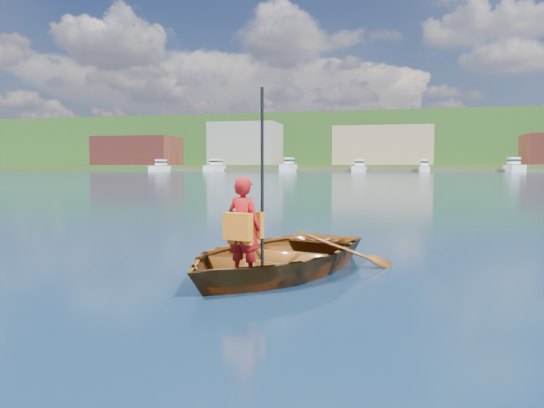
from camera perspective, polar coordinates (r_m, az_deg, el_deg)
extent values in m
plane|color=#14203E|center=(6.30, 2.25, -8.41)|extent=(600.00, 600.00, 0.00)
imported|color=brown|center=(6.84, 0.16, -5.63)|extent=(3.39, 4.04, 0.72)
imported|color=#9D1212|center=(5.94, -3.05, -2.58)|extent=(0.48, 0.38, 1.14)
cube|color=orange|center=(5.84, -3.71, -2.43)|extent=(0.35, 0.20, 0.30)
cube|color=orange|center=(6.04, -2.41, -2.21)|extent=(0.35, 0.18, 0.30)
cube|color=orange|center=(5.96, -3.04, -4.04)|extent=(0.35, 0.30, 0.05)
cylinder|color=black|center=(5.95, -1.06, 2.22)|extent=(0.05, 0.05, 2.14)
cube|color=#3D6026|center=(196.03, 13.53, 3.79)|extent=(400.00, 80.00, 2.00)
cube|color=#30481D|center=(246.22, 13.64, 6.13)|extent=(400.00, 100.00, 22.00)
cube|color=brown|center=(154.18, 16.43, 3.48)|extent=(160.05, 6.80, 0.80)
cube|color=brown|center=(193.92, -14.28, 5.55)|extent=(28.00, 16.00, 10.00)
cube|color=#9C988E|center=(178.70, -2.83, 6.45)|extent=(22.00, 16.00, 14.00)
cube|color=tan|center=(171.27, 11.84, 6.14)|extent=(30.00, 16.00, 12.00)
cube|color=white|center=(165.56, -11.98, 3.70)|extent=(2.79, 9.95, 1.87)
cube|color=white|center=(166.46, -11.84, 4.40)|extent=(1.95, 4.48, 1.80)
cube|color=black|center=(166.46, -11.84, 4.44)|extent=(2.01, 4.68, 0.50)
cube|color=white|center=(158.64, -6.19, 3.78)|extent=(3.13, 11.18, 1.99)
cube|color=white|center=(159.69, -6.06, 4.53)|extent=(2.19, 5.03, 1.80)
cube|color=black|center=(159.70, -6.06, 4.57)|extent=(2.25, 5.25, 0.50)
cube|color=white|center=(152.41, 1.77, 3.83)|extent=(3.02, 10.80, 2.28)
cube|color=white|center=(153.48, 1.85, 4.68)|extent=(2.12, 4.86, 1.80)
cube|color=black|center=(153.48, 1.85, 4.72)|extent=(2.18, 5.07, 0.50)
cube|color=white|center=(149.49, 9.39, 3.69)|extent=(3.34, 11.94, 1.74)
cube|color=white|center=(150.68, 9.43, 4.44)|extent=(2.34, 5.37, 1.80)
cube|color=black|center=(150.68, 9.43, 4.47)|extent=(2.41, 5.61, 0.50)
cube|color=white|center=(149.13, 16.06, 3.59)|extent=(2.56, 9.14, 1.71)
cube|color=white|center=(150.05, 16.06, 4.33)|extent=(1.79, 4.11, 1.80)
cube|color=black|center=(150.05, 16.06, 4.36)|extent=(1.84, 4.30, 0.50)
cube|color=white|center=(151.66, 24.60, 3.44)|extent=(3.40, 12.15, 2.11)
cube|color=white|center=(152.86, 24.54, 4.26)|extent=(2.38, 5.47, 1.80)
cube|color=black|center=(152.86, 24.54, 4.30)|extent=(2.45, 5.71, 0.50)
cylinder|color=#382314|center=(234.55, 9.41, 6.30)|extent=(0.80, 0.80, 2.90)
sphere|color=#1E4E1F|center=(234.74, 9.42, 7.24)|extent=(5.41, 5.41, 5.41)
cylinder|color=#382314|center=(218.09, 11.78, 5.57)|extent=(0.80, 0.80, 2.60)
sphere|color=#1E4E1F|center=(218.22, 11.80, 6.48)|extent=(4.85, 4.85, 4.85)
cylinder|color=#382314|center=(222.03, 14.78, 5.83)|extent=(0.80, 0.80, 3.54)
sphere|color=#1E4E1F|center=(222.24, 14.80, 7.04)|extent=(6.60, 6.60, 6.60)
cylinder|color=#382314|center=(223.18, -2.87, 5.41)|extent=(0.80, 0.80, 2.68)
sphere|color=#1E4E1F|center=(223.30, -2.88, 6.33)|extent=(5.01, 5.01, 5.01)
cylinder|color=#382314|center=(254.36, -10.69, 5.95)|extent=(0.80, 0.80, 2.52)
sphere|color=#1E4E1F|center=(254.50, -10.70, 6.71)|extent=(4.70, 4.70, 4.70)
cylinder|color=#382314|center=(241.64, -13.21, 5.43)|extent=(0.80, 0.80, 3.97)
sphere|color=#1E4E1F|center=(241.84, -13.23, 6.68)|extent=(7.41, 7.41, 7.41)
cylinder|color=#382314|center=(209.68, 1.22, 5.20)|extent=(0.80, 0.80, 4.05)
sphere|color=#1E4E1F|center=(209.86, 1.22, 6.67)|extent=(7.57, 7.57, 7.57)
cylinder|color=#382314|center=(267.37, -7.80, 6.69)|extent=(0.80, 0.80, 3.25)
sphere|color=#1E4E1F|center=(267.61, -7.81, 7.62)|extent=(6.07, 6.07, 6.07)
cylinder|color=#382314|center=(274.54, 3.77, 7.64)|extent=(0.80, 0.80, 4.16)
sphere|color=#1E4E1F|center=(274.95, 3.78, 8.79)|extent=(7.76, 7.76, 7.76)
cylinder|color=#382314|center=(269.04, -16.58, 5.77)|extent=(0.80, 0.80, 2.46)
sphere|color=#1E4E1F|center=(269.17, -16.59, 6.47)|extent=(4.60, 4.60, 4.60)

